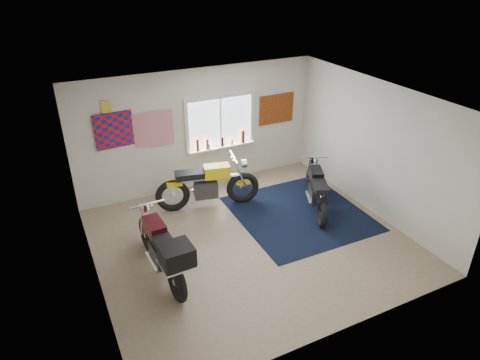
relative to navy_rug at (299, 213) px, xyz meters
name	(u,v)px	position (x,y,z in m)	size (l,w,h in m)	color
ground	(251,240)	(-1.34, -0.39, -0.01)	(5.50, 5.50, 0.00)	#9E896B
room_shell	(252,161)	(-1.34, -0.39, 1.63)	(5.50, 5.50, 5.50)	white
navy_rug	(299,213)	(0.00, 0.00, 0.00)	(2.50, 2.60, 0.01)	black
window_assembly	(220,126)	(-0.84, 2.08, 1.36)	(1.66, 0.17, 1.26)	white
oil_bottles	(222,141)	(-0.85, 2.01, 1.02)	(1.19, 0.09, 0.30)	maroon
flag_display	(106,107)	(-3.24, 2.09, 2.14)	(1.60, 0.10, 1.17)	red
triumph_poster	(276,109)	(0.61, 2.09, 1.54)	(0.90, 0.03, 0.70)	#A54C14
yellow_triumph	(208,186)	(-1.57, 1.11, 0.48)	(2.18, 0.75, 1.11)	black
black_chrome_bike	(316,191)	(0.41, 0.03, 0.43)	(0.93, 1.80, 0.99)	black
maroon_tourer	(163,250)	(-3.08, -0.71, 0.55)	(0.64, 2.11, 1.07)	black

